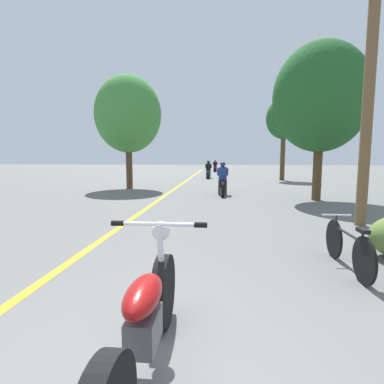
% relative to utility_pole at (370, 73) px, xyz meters
% --- Properties ---
extents(lane_stripe_center, '(0.14, 48.00, 0.01)m').
position_rel_utility_pole_xyz_m(lane_stripe_center, '(-5.57, 6.70, -3.44)').
color(lane_stripe_center, yellow).
rests_on(lane_stripe_center, ground).
extents(utility_pole, '(1.10, 0.24, 6.71)m').
position_rel_utility_pole_xyz_m(utility_pole, '(0.00, 0.00, 0.00)').
color(utility_pole, brown).
rests_on(utility_pole, ground).
extents(roadside_tree_right_near, '(3.40, 3.06, 5.68)m').
position_rel_utility_pole_xyz_m(roadside_tree_right_near, '(0.28, 4.20, 0.26)').
color(roadside_tree_right_near, '#513A23').
rests_on(roadside_tree_right_near, ground).
extents(roadside_tree_right_far, '(2.41, 2.17, 5.59)m').
position_rel_utility_pole_xyz_m(roadside_tree_right_far, '(0.99, 14.02, 0.70)').
color(roadside_tree_right_far, '#513A23').
rests_on(roadside_tree_right_far, ground).
extents(roadside_tree_left, '(3.33, 2.99, 5.64)m').
position_rel_utility_pole_xyz_m(roadside_tree_left, '(-7.92, 7.70, 0.27)').
color(roadside_tree_left, '#513A23').
rests_on(roadside_tree_left, ground).
extents(motorcycle_foreground, '(0.84, 2.15, 1.05)m').
position_rel_utility_pole_xyz_m(motorcycle_foreground, '(-3.82, -5.27, -3.02)').
color(motorcycle_foreground, black).
rests_on(motorcycle_foreground, ground).
extents(motorcycle_rider_lead, '(0.50, 2.13, 1.40)m').
position_rel_utility_pole_xyz_m(motorcycle_rider_lead, '(-3.18, 5.49, -2.92)').
color(motorcycle_rider_lead, black).
rests_on(motorcycle_rider_lead, ground).
extents(motorcycle_rider_mid, '(0.50, 2.08, 1.34)m').
position_rel_utility_pole_xyz_m(motorcycle_rider_mid, '(-4.17, 15.31, -2.94)').
color(motorcycle_rider_mid, black).
rests_on(motorcycle_rider_mid, ground).
extents(motorcycle_rider_far, '(0.50, 2.10, 1.29)m').
position_rel_utility_pole_xyz_m(motorcycle_rider_far, '(-3.83, 25.29, -2.96)').
color(motorcycle_rider_far, black).
rests_on(motorcycle_rider_far, ground).
extents(bicycle_parked, '(0.44, 1.62, 0.72)m').
position_rel_utility_pole_xyz_m(bicycle_parked, '(-1.49, -2.94, -3.11)').
color(bicycle_parked, black).
rests_on(bicycle_parked, ground).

